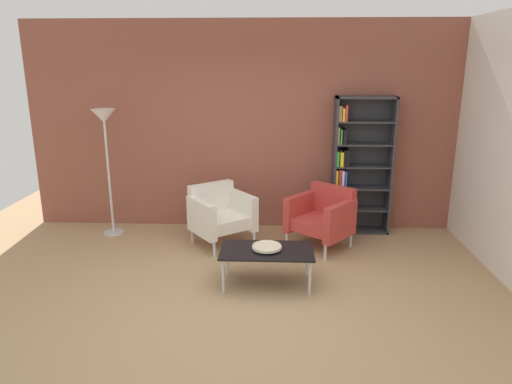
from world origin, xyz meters
TOP-DOWN VIEW (x-y plane):
  - ground_plane at (0.00, 0.00)m, footprint 8.32×8.32m
  - brick_back_panel at (0.00, 2.46)m, footprint 6.40×0.12m
  - bookshelf_tall at (1.41, 2.25)m, footprint 0.80×0.30m
  - coffee_table_low at (0.22, 0.51)m, footprint 1.00×0.56m
  - decorative_bowl at (0.22, 0.51)m, footprint 0.32×0.32m
  - armchair_spare_guest at (0.91, 1.64)m, footprint 0.95×0.94m
  - armchair_corner_red at (-0.43, 1.68)m, footprint 0.95×0.94m
  - floor_lamp_torchiere at (-1.98, 1.98)m, footprint 0.32×0.32m

SIDE VIEW (x-z plane):
  - ground_plane at x=0.00m, z-range 0.00..0.00m
  - coffee_table_low at x=0.22m, z-range 0.17..0.57m
  - armchair_spare_guest at x=0.91m, z-range 0.02..0.80m
  - armchair_corner_red at x=-0.43m, z-range 0.02..0.80m
  - decorative_bowl at x=0.22m, z-range 0.41..0.46m
  - bookshelf_tall at x=1.41m, z-range -0.02..1.88m
  - floor_lamp_torchiere at x=-1.98m, z-range 0.58..2.32m
  - brick_back_panel at x=0.00m, z-range 0.00..2.90m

